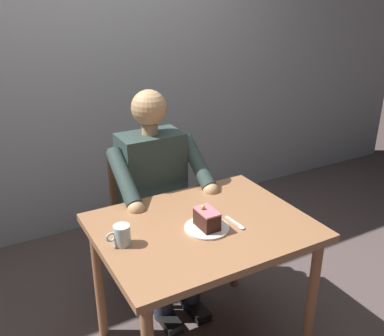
% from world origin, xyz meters
% --- Properties ---
extents(cafe_rear_panel, '(6.40, 0.12, 3.00)m').
position_xyz_m(cafe_rear_panel, '(0.00, -1.57, 1.50)').
color(cafe_rear_panel, '#A7ADAF').
rests_on(cafe_rear_panel, ground).
extents(dining_table, '(0.99, 0.77, 0.73)m').
position_xyz_m(dining_table, '(0.00, 0.00, 0.64)').
color(dining_table, '#966542').
rests_on(dining_table, ground).
extents(chair, '(0.42, 0.42, 0.89)m').
position_xyz_m(chair, '(0.00, -0.68, 0.48)').
color(chair, '#966A41').
rests_on(chair, ground).
extents(seated_person, '(0.53, 0.58, 1.26)m').
position_xyz_m(seated_person, '(0.00, -0.51, 0.65)').
color(seated_person, '#2D3E3A').
rests_on(seated_person, ground).
extents(dessert_plate, '(0.21, 0.21, 0.01)m').
position_xyz_m(dessert_plate, '(0.01, 0.05, 0.74)').
color(dessert_plate, silver).
rests_on(dessert_plate, dining_table).
extents(cake_slice, '(0.08, 0.13, 0.11)m').
position_xyz_m(cake_slice, '(0.01, 0.05, 0.79)').
color(cake_slice, '#341912').
rests_on(cake_slice, dessert_plate).
extents(coffee_cup, '(0.11, 0.07, 0.09)m').
position_xyz_m(coffee_cup, '(0.39, -0.02, 0.78)').
color(coffee_cup, silver).
rests_on(coffee_cup, dining_table).
extents(dessert_spoon, '(0.03, 0.14, 0.01)m').
position_xyz_m(dessert_spoon, '(-0.14, 0.09, 0.74)').
color(dessert_spoon, silver).
rests_on(dessert_spoon, dining_table).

